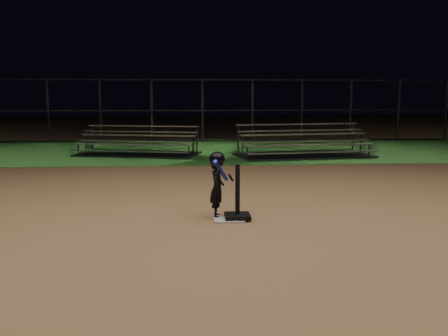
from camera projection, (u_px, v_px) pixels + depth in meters
ground at (229, 220)px, 7.80m from camera, size 80.00×80.00×0.00m
grass_strip at (205, 150)px, 17.67m from camera, size 60.00×8.00×0.01m
home_plate at (229, 219)px, 7.80m from camera, size 0.45×0.45×0.02m
batting_tee at (237, 208)px, 7.80m from camera, size 0.38×0.38×0.82m
child_batter at (217, 183)px, 7.89m from camera, size 0.39×0.57×1.02m
bleacher_left at (138, 149)px, 16.10m from camera, size 4.01×2.67×0.90m
bleacher_right at (304, 150)px, 15.74m from camera, size 4.24×2.52×0.98m
backstop_fence at (202, 110)px, 20.46m from camera, size 20.08×0.08×2.50m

